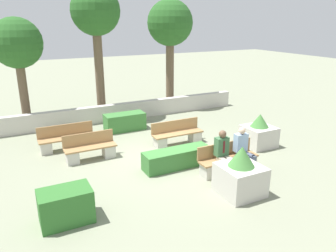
# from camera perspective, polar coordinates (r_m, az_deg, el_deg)

# --- Properties ---
(ground_plane) EXTENTS (60.00, 60.00, 0.00)m
(ground_plane) POSITION_cam_1_polar(r_m,az_deg,el_deg) (10.59, -0.57, -5.67)
(ground_plane) COLOR gray
(perimeter_wall) EXTENTS (11.86, 0.30, 0.74)m
(perimeter_wall) POSITION_cam_1_polar(r_m,az_deg,el_deg) (14.60, -8.82, 2.39)
(perimeter_wall) COLOR beige
(perimeter_wall) RESTS_ON ground_plane
(bench_front) EXTENTS (1.87, 0.48, 0.84)m
(bench_front) POSITION_cam_1_polar(r_m,az_deg,el_deg) (9.77, 10.39, -6.03)
(bench_front) COLOR #A37A4C
(bench_front) RESTS_ON ground_plane
(bench_left_side) EXTENTS (1.87, 0.48, 0.84)m
(bench_left_side) POSITION_cam_1_polar(r_m,az_deg,el_deg) (11.66, 1.66, -1.68)
(bench_left_side) COLOR #A37A4C
(bench_left_side) RESTS_ON ground_plane
(bench_right_side) EXTENTS (1.62, 0.48, 0.84)m
(bench_right_side) POSITION_cam_1_polar(r_m,az_deg,el_deg) (10.71, -13.35, -4.11)
(bench_right_side) COLOR #A37A4C
(bench_right_side) RESTS_ON ground_plane
(bench_back) EXTENTS (1.88, 0.49, 0.84)m
(bench_back) POSITION_cam_1_polar(r_m,az_deg,el_deg) (11.74, -17.14, -2.38)
(bench_back) COLOR #A37A4C
(bench_back) RESTS_ON ground_plane
(person_seated_man) EXTENTS (0.38, 0.64, 1.33)m
(person_seated_man) POSITION_cam_1_polar(r_m,az_deg,el_deg) (9.36, 9.72, -4.39)
(person_seated_man) COLOR #B2A893
(person_seated_man) RESTS_ON ground_plane
(person_seated_woman) EXTENTS (0.38, 0.64, 1.31)m
(person_seated_woman) POSITION_cam_1_polar(r_m,az_deg,el_deg) (9.77, 12.96, -3.72)
(person_seated_woman) COLOR #515B70
(person_seated_woman) RESTS_ON ground_plane
(hedge_block_near_left) EXTENTS (1.60, 0.69, 0.68)m
(hedge_block_near_left) POSITION_cam_1_polar(r_m,az_deg,el_deg) (13.27, -7.53, 0.73)
(hedge_block_near_left) COLOR #3D7A38
(hedge_block_near_left) RESTS_ON ground_plane
(hedge_block_near_right) EXTENTS (1.12, 0.72, 0.77)m
(hedge_block_near_right) POSITION_cam_1_polar(r_m,az_deg,el_deg) (7.69, -17.36, -13.16)
(hedge_block_near_right) COLOR #33702D
(hedge_block_near_right) RESTS_ON ground_plane
(hedge_block_mid_left) EXTENTS (2.10, 0.60, 0.56)m
(hedge_block_mid_left) POSITION_cam_1_polar(r_m,az_deg,el_deg) (9.93, 1.57, -5.62)
(hedge_block_mid_left) COLOR #3D7A38
(hedge_block_mid_left) RESTS_ON ground_plane
(planter_corner_left) EXTENTS (1.01, 1.01, 1.16)m
(planter_corner_left) POSITION_cam_1_polar(r_m,az_deg,el_deg) (11.90, 15.52, -1.19)
(planter_corner_left) COLOR beige
(planter_corner_left) RESTS_ON ground_plane
(planter_corner_right) EXTENTS (1.03, 1.03, 1.30)m
(planter_corner_right) POSITION_cam_1_polar(r_m,az_deg,el_deg) (8.56, 12.50, -8.28)
(planter_corner_right) COLOR beige
(planter_corner_right) RESTS_ON ground_plane
(tree_leftmost) EXTENTS (1.98, 1.98, 4.38)m
(tree_leftmost) POSITION_cam_1_polar(r_m,az_deg,el_deg) (14.40, -24.81, 12.66)
(tree_leftmost) COLOR brown
(tree_leftmost) RESTS_ON ground_plane
(tree_center_left) EXTENTS (2.07, 2.07, 5.65)m
(tree_center_left) POSITION_cam_1_polar(r_m,az_deg,el_deg) (14.72, -12.49, 18.43)
(tree_center_left) COLOR brown
(tree_center_left) RESTS_ON ground_plane
(tree_center_right) EXTENTS (2.20, 2.20, 5.21)m
(tree_center_right) POSITION_cam_1_polar(r_m,az_deg,el_deg) (16.45, 0.35, 17.15)
(tree_center_right) COLOR brown
(tree_center_right) RESTS_ON ground_plane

